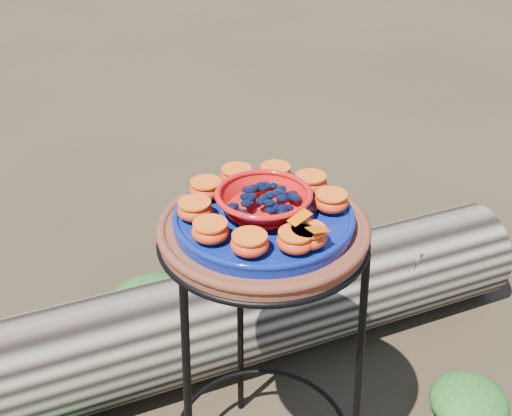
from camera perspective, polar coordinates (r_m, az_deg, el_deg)
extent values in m
cylinder|color=#541C15|center=(1.21, 0.67, -2.11)|extent=(0.39, 0.39, 0.03)
cylinder|color=#00014A|center=(1.19, 0.68, -1.02)|extent=(0.34, 0.34, 0.02)
ellipsoid|color=red|center=(1.09, 4.66, -2.56)|extent=(0.07, 0.07, 0.04)
ellipsoid|color=red|center=(1.20, 6.68, 0.54)|extent=(0.07, 0.07, 0.04)
ellipsoid|color=red|center=(1.25, 4.88, 2.19)|extent=(0.07, 0.07, 0.04)
ellipsoid|color=red|center=(1.28, 1.74, 3.02)|extent=(0.07, 0.07, 0.04)
ellipsoid|color=red|center=(1.28, -1.73, 2.83)|extent=(0.07, 0.07, 0.04)
ellipsoid|color=red|center=(1.23, -4.45, 1.66)|extent=(0.07, 0.07, 0.04)
ellipsoid|color=red|center=(1.17, -5.45, -0.19)|extent=(0.07, 0.07, 0.04)
ellipsoid|color=red|center=(1.11, -4.07, -2.10)|extent=(0.07, 0.07, 0.04)
ellipsoid|color=red|center=(1.07, -0.57, -3.23)|extent=(0.07, 0.07, 0.04)
ellipsoid|color=red|center=(1.08, 3.53, -2.95)|extent=(0.07, 0.07, 0.04)
ellipsoid|color=#0E460D|center=(1.87, 18.42, -15.96)|extent=(0.21, 0.21, 0.10)
ellipsoid|color=#0E460D|center=(2.04, -8.93, -8.82)|extent=(0.32, 0.32, 0.16)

